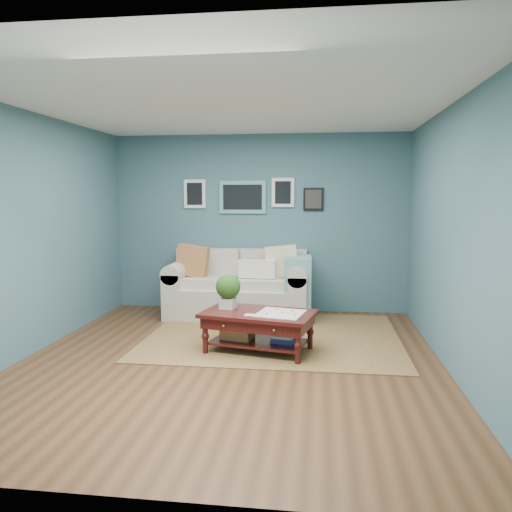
# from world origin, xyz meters

# --- Properties ---
(room_shell) EXTENTS (5.00, 5.02, 2.70)m
(room_shell) POSITION_xyz_m (-0.00, 0.06, 1.36)
(room_shell) COLOR brown
(room_shell) RESTS_ON ground
(area_rug) EXTENTS (3.13, 2.50, 0.01)m
(area_rug) POSITION_xyz_m (0.37, 1.00, 0.01)
(area_rug) COLOR brown
(area_rug) RESTS_ON ground
(loveseat) EXTENTS (2.10, 0.95, 1.08)m
(loveseat) POSITION_xyz_m (-0.16, 2.03, 0.44)
(loveseat) COLOR beige
(loveseat) RESTS_ON ground
(coffee_table) EXTENTS (1.36, 0.97, 0.87)m
(coffee_table) POSITION_xyz_m (0.20, 0.38, 0.38)
(coffee_table) COLOR black
(coffee_table) RESTS_ON ground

